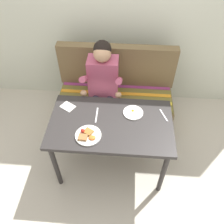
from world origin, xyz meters
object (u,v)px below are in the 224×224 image
at_px(table, 111,128).
at_px(plate_breakfast, 88,135).
at_px(person, 103,82).
at_px(couch, 116,99).
at_px(napkin, 68,107).
at_px(knife, 97,115).
at_px(fork, 164,115).
at_px(plate_eggs, 133,113).

xyz_separation_m(table, plate_breakfast, (-0.20, -0.18, 0.10)).
bearing_deg(plate_breakfast, person, 85.73).
height_order(couch, napkin, couch).
bearing_deg(knife, couch, 77.02).
xyz_separation_m(plate_breakfast, fork, (0.71, 0.31, -0.01)).
xyz_separation_m(couch, plate_breakfast, (-0.20, -0.94, 0.41)).
bearing_deg(knife, napkin, 162.43).
relative_size(plate_breakfast, knife, 1.20).
relative_size(person, knife, 6.06).
distance_m(couch, plate_eggs, 0.78).
xyz_separation_m(plate_breakfast, plate_eggs, (0.41, 0.32, -0.00)).
relative_size(person, plate_breakfast, 5.04).
height_order(person, knife, person).
xyz_separation_m(table, knife, (-0.15, 0.09, 0.08)).
distance_m(couch, plate_breakfast, 1.05).
bearing_deg(plate_eggs, napkin, 176.66).
distance_m(couch, fork, 0.91).
bearing_deg(couch, knife, -102.32).
relative_size(table, plate_breakfast, 4.99).
xyz_separation_m(couch, fork, (0.52, -0.63, 0.40)).
relative_size(table, person, 0.99).
xyz_separation_m(table, person, (-0.14, 0.59, 0.09)).
height_order(plate_eggs, knife, plate_eggs).
xyz_separation_m(plate_eggs, knife, (-0.36, -0.05, -0.01)).
relative_size(table, napkin, 8.65).
bearing_deg(table, plate_breakfast, -137.66).
relative_size(napkin, fork, 0.82).
height_order(table, fork, fork).
xyz_separation_m(person, fork, (0.66, -0.46, -0.01)).
relative_size(person, napkin, 8.74).
height_order(table, couch, couch).
bearing_deg(fork, knife, 162.39).
relative_size(plate_eggs, fork, 1.18).
bearing_deg(plate_breakfast, plate_eggs, 37.98).
bearing_deg(couch, table, -90.00).
height_order(plate_breakfast, plate_eggs, plate_breakfast).
bearing_deg(plate_eggs, fork, -1.56).
bearing_deg(napkin, table, -21.43).
bearing_deg(napkin, person, 52.23).
height_order(fork, knife, same).
distance_m(couch, napkin, 0.85).
relative_size(plate_breakfast, plate_eggs, 1.20).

